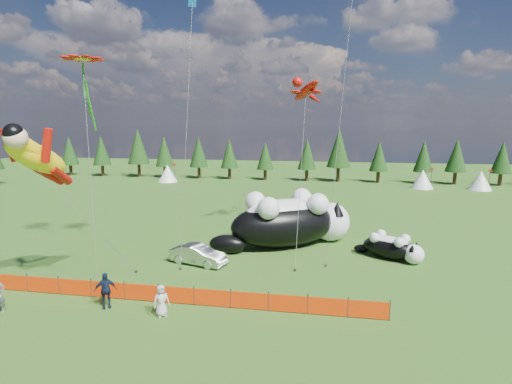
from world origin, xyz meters
TOP-DOWN VIEW (x-y plane):
  - ground at (0.00, 0.00)m, footprint 160.00×160.00m
  - safety_fence at (0.00, -3.00)m, footprint 22.06×0.06m
  - tree_line at (0.00, 45.00)m, footprint 90.00×4.00m
  - festival_tents at (11.00, 40.00)m, footprint 50.00×3.20m
  - cat_large at (5.12, 8.52)m, footprint 10.71×8.25m
  - cat_small at (12.53, 6.51)m, footprint 4.64×3.55m
  - car at (-0.75, 3.12)m, footprint 4.27×2.46m
  - spectator_c at (-3.49, -4.06)m, footprint 1.26×1.09m
  - spectator_e at (-0.23, -4.44)m, footprint 0.95×0.91m
  - superhero_kite at (-7.93, -2.59)m, footprint 6.21×6.15m
  - gecko_kite at (5.89, 13.04)m, footprint 5.18×13.23m
  - flower_kite at (-8.67, 3.46)m, footprint 4.64×6.42m
  - diamond_kite_a at (-1.76, 6.08)m, footprint 0.96×4.95m

SIDE VIEW (x-z plane):
  - ground at x=0.00m, z-range 0.00..0.00m
  - safety_fence at x=0.00m, z-range -0.05..1.05m
  - car at x=-0.75m, z-range 0.00..1.33m
  - spectator_e at x=-0.23m, z-range 0.00..1.64m
  - cat_small at x=12.53m, z-range -0.05..1.81m
  - spectator_c at x=-3.49m, z-range 0.00..1.92m
  - festival_tents at x=11.00m, z-range 0.00..2.80m
  - cat_large at x=5.12m, z-range -0.11..4.20m
  - tree_line at x=0.00m, z-range 0.00..8.00m
  - superhero_kite at x=-7.93m, z-range 2.45..13.00m
  - gecko_kite at x=5.89m, z-range 4.40..20.22m
  - flower_kite at x=-8.67m, z-range 6.29..21.16m
  - diamond_kite_a at x=-1.76m, z-range 7.73..26.66m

